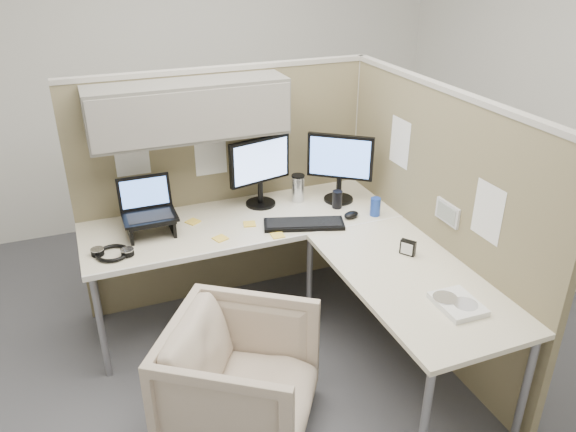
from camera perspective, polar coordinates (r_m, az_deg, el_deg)
name	(u,v)px	position (r m, az deg, el deg)	size (l,w,h in m)	color
ground	(288,357)	(3.61, -0.01, -14.14)	(4.50, 4.50, 0.00)	#45464C
partition_back	(210,153)	(3.69, -7.96, 6.37)	(2.00, 0.36, 1.63)	#837756
partition_right	(431,221)	(3.48, 14.29, -0.47)	(0.07, 2.03, 1.63)	#837756
desk	(300,248)	(3.35, 1.18, -3.31)	(2.00, 1.98, 0.73)	beige
office_chair	(241,374)	(2.96, -4.79, -15.69)	(0.70, 0.66, 0.72)	beige
monitor_left	(260,167)	(3.69, -2.87, 5.04)	(0.44, 0.20, 0.47)	black
monitor_right	(340,163)	(3.76, 5.30, 5.42)	(0.37, 0.29, 0.47)	black
laptop_station	(149,214)	(3.48, -13.95, 0.22)	(0.32, 0.27, 0.33)	black
keyboard	(304,224)	(3.50, 1.63, -0.84)	(0.50, 0.17, 0.02)	black
mouse	(351,215)	(3.63, 6.44, 0.12)	(0.11, 0.07, 0.04)	black
travel_mug	(298,188)	(3.81, 1.02, 2.86)	(0.09, 0.09, 0.19)	silver
soda_can_green	(375,207)	(3.66, 8.86, 0.94)	(0.07, 0.07, 0.12)	#1E3FA5
soda_can_silver	(337,199)	(3.74, 5.03, 1.70)	(0.07, 0.07, 0.12)	black
sticky_note_b	(278,235)	(3.39, -1.05, -1.99)	(0.08, 0.08, 0.01)	yellow
sticky_note_a	(220,238)	(3.38, -6.89, -2.27)	(0.08, 0.08, 0.01)	yellow
sticky_note_d	(250,224)	(3.53, -3.93, -0.81)	(0.08, 0.08, 0.01)	yellow
sticky_note_c	(193,222)	(3.60, -9.64, -0.57)	(0.08, 0.08, 0.01)	yellow
headphones	(113,253)	(3.33, -17.39, -3.60)	(0.26, 0.26, 0.04)	black
paper_stack	(458,304)	(2.89, 16.85, -8.55)	(0.20, 0.25, 0.03)	white
desk_clock	(408,248)	(3.25, 12.08, -3.16)	(0.08, 0.09, 0.09)	black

